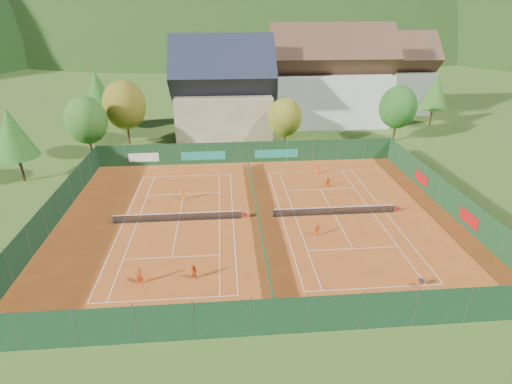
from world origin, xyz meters
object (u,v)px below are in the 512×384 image
at_px(hotel_block_b, 387,78).
at_px(player_right_near, 317,230).
at_px(chalet, 223,94).
at_px(hotel_block_a, 329,82).
at_px(player_left_mid, 194,272).
at_px(ball_hopper, 421,281).
at_px(player_left_near, 139,276).
at_px(player_left_far, 183,194).
at_px(player_right_far_b, 328,182).
at_px(player_right_far_a, 318,169).

relative_size(hotel_block_b, player_right_near, 13.33).
relative_size(chalet, hotel_block_a, 0.75).
relative_size(hotel_block_b, player_left_mid, 13.00).
bearing_deg(player_right_near, hotel_block_b, 45.74).
bearing_deg(player_left_mid, ball_hopper, 20.22).
bearing_deg(player_left_near, player_left_far, 62.85).
bearing_deg(hotel_block_b, player_left_mid, -123.77).
bearing_deg(player_right_far_b, ball_hopper, 84.37).
distance_m(chalet, hotel_block_a, 19.94).
distance_m(hotel_block_b, player_left_far, 54.78).
bearing_deg(chalet, player_left_near, -100.01).
bearing_deg(player_left_far, player_right_far_b, -151.70).
relative_size(hotel_block_a, player_left_near, 14.36).
relative_size(hotel_block_b, ball_hopper, 21.60).
xyz_separation_m(player_left_far, player_right_far_b, (16.94, 2.09, -0.09)).
height_order(hotel_block_b, player_right_far_b, hotel_block_b).
height_order(player_left_mid, player_left_far, player_left_far).
bearing_deg(chalet, player_right_near, -76.33).
bearing_deg(hotel_block_a, player_left_mid, -115.60).
height_order(ball_hopper, player_left_near, player_left_near).
bearing_deg(player_left_near, chalet, 61.00).
bearing_deg(player_left_far, hotel_block_a, -106.30).
xyz_separation_m(chalet, hotel_block_a, (19.00, 6.00, 0.76)).
distance_m(chalet, ball_hopper, 44.92).
relative_size(ball_hopper, player_right_far_b, 0.68).
bearing_deg(chalet, hotel_block_a, 17.53).
bearing_deg(ball_hopper, player_right_far_a, 96.86).
distance_m(ball_hopper, player_left_mid, 17.57).
distance_m(ball_hopper, player_right_far_a, 23.42).
xyz_separation_m(ball_hopper, player_right_far_b, (-2.50, 19.06, 0.04)).
distance_m(ball_hopper, player_right_far_b, 19.23).
relative_size(chalet, player_left_mid, 12.19).
relative_size(hotel_block_a, player_right_far_a, 16.27).
bearing_deg(player_right_far_b, player_right_near, 57.89).
bearing_deg(player_left_mid, chalet, 114.00).
bearing_deg(hotel_block_a, player_right_far_a, -106.33).
distance_m(chalet, player_right_far_a, 22.96).
bearing_deg(player_left_mid, player_left_far, 126.12).
bearing_deg(player_right_near, chalet, 86.71).
distance_m(ball_hopper, player_right_near, 10.26).
bearing_deg(hotel_block_a, chalet, -162.47).
bearing_deg(player_left_mid, player_right_near, 55.29).
relative_size(player_left_far, player_right_far_b, 1.15).
bearing_deg(player_left_near, player_left_mid, -16.02).
distance_m(player_left_mid, player_right_far_a, 25.43).
distance_m(hotel_block_a, ball_hopper, 48.76).
height_order(hotel_block_a, ball_hopper, hotel_block_a).
height_order(chalet, hotel_block_b, chalet).
bearing_deg(hotel_block_b, player_right_near, -117.30).
distance_m(hotel_block_a, player_left_mid, 51.06).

